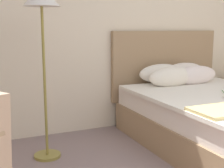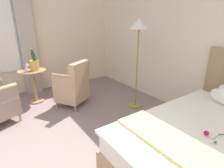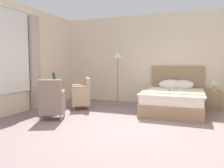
# 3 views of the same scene
# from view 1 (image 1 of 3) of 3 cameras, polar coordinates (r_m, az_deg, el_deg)

# --- Properties ---
(wall_headboard_side) EXTENTS (6.75, 0.12, 3.07)m
(wall_headboard_side) POSITION_cam_1_polar(r_m,az_deg,el_deg) (4.26, 0.39, 12.69)
(wall_headboard_side) COLOR beige
(wall_headboard_side) RESTS_ON ground
(bed) EXTENTS (1.67, 2.25, 1.31)m
(bed) POSITION_cam_1_polar(r_m,az_deg,el_deg) (3.86, 17.87, -5.13)
(bed) COLOR #9E7D5A
(bed) RESTS_ON ground
(floor_lamp_brass) EXTENTS (0.37, 0.37, 1.75)m
(floor_lamp_brass) POSITION_cam_1_polar(r_m,az_deg,el_deg) (3.20, -12.69, 12.37)
(floor_lamp_brass) COLOR olive
(floor_lamp_brass) RESTS_ON ground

